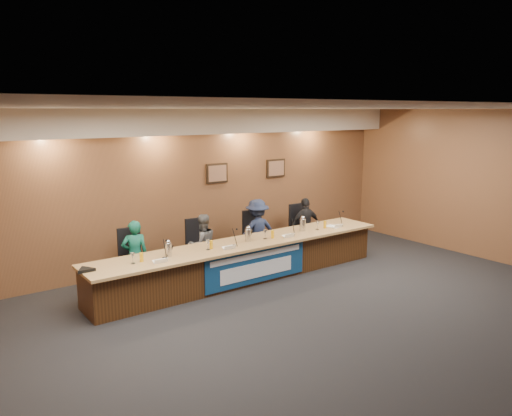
# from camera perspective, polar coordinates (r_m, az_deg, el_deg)

# --- Properties ---
(floor) EXTENTS (10.00, 10.00, 0.00)m
(floor) POSITION_cam_1_polar(r_m,az_deg,el_deg) (7.89, 8.88, -12.71)
(floor) COLOR black
(floor) RESTS_ON ground
(ceiling) EXTENTS (10.00, 8.00, 0.04)m
(ceiling) POSITION_cam_1_polar(r_m,az_deg,el_deg) (7.23, 9.65, 11.20)
(ceiling) COLOR silver
(ceiling) RESTS_ON wall_back
(wall_back) EXTENTS (10.00, 0.04, 3.20)m
(wall_back) POSITION_cam_1_polar(r_m,az_deg,el_deg) (10.54, -6.40, 2.48)
(wall_back) COLOR brown
(wall_back) RESTS_ON floor
(wall_right) EXTENTS (0.04, 8.00, 3.20)m
(wall_right) POSITION_cam_1_polar(r_m,az_deg,el_deg) (11.47, 27.12, 2.01)
(wall_right) COLOR brown
(wall_right) RESTS_ON floor
(soffit) EXTENTS (10.00, 0.50, 0.50)m
(soffit) POSITION_cam_1_polar(r_m,az_deg,el_deg) (10.21, -5.85, 9.82)
(soffit) COLOR beige
(soffit) RESTS_ON wall_back
(dais_body) EXTENTS (6.00, 0.80, 0.70)m
(dais_body) POSITION_cam_1_polar(r_m,az_deg,el_deg) (9.50, -1.39, -6.16)
(dais_body) COLOR #39200E
(dais_body) RESTS_ON floor
(dais_top) EXTENTS (6.10, 0.95, 0.05)m
(dais_top) POSITION_cam_1_polar(r_m,az_deg,el_deg) (9.36, -1.22, -4.04)
(dais_top) COLOR #A37C4B
(dais_top) RESTS_ON dais_body
(banner) EXTENTS (2.20, 0.02, 0.65)m
(banner) POSITION_cam_1_polar(r_m,az_deg,el_deg) (9.17, 0.10, -6.61)
(banner) COLOR navy
(banner) RESTS_ON dais_body
(banner_text_upper) EXTENTS (2.00, 0.01, 0.10)m
(banner_text_upper) POSITION_cam_1_polar(r_m,az_deg,el_deg) (9.10, 0.15, -5.43)
(banner_text_upper) COLOR silver
(banner_text_upper) RESTS_ON banner
(banner_text_lower) EXTENTS (1.60, 0.01, 0.28)m
(banner_text_lower) POSITION_cam_1_polar(r_m,az_deg,el_deg) (9.18, 0.15, -7.10)
(banner_text_lower) COLOR silver
(banner_text_lower) RESTS_ON banner
(wall_photo_left) EXTENTS (0.52, 0.04, 0.42)m
(wall_photo_left) POSITION_cam_1_polar(r_m,az_deg,el_deg) (10.69, -4.48, 3.98)
(wall_photo_left) COLOR black
(wall_photo_left) RESTS_ON wall_back
(wall_photo_right) EXTENTS (0.52, 0.04, 0.42)m
(wall_photo_right) POSITION_cam_1_polar(r_m,az_deg,el_deg) (11.60, 2.27, 4.57)
(wall_photo_right) COLOR black
(wall_photo_right) RESTS_ON wall_back
(panelist_a) EXTENTS (0.53, 0.41, 1.27)m
(panelist_a) POSITION_cam_1_polar(r_m,az_deg,el_deg) (9.17, -13.67, -5.26)
(panelist_a) COLOR #105846
(panelist_a) RESTS_ON floor
(panelist_b) EXTENTS (0.62, 0.51, 1.21)m
(panelist_b) POSITION_cam_1_polar(r_m,az_deg,el_deg) (9.77, -6.12, -4.19)
(panelist_b) COLOR #535458
(panelist_b) RESTS_ON floor
(panelist_c) EXTENTS (0.94, 0.62, 1.36)m
(panelist_c) POSITION_cam_1_polar(r_m,az_deg,el_deg) (10.44, 0.14, -2.68)
(panelist_c) COLOR #19223E
(panelist_c) RESTS_ON floor
(panelist_d) EXTENTS (0.77, 0.41, 1.25)m
(panelist_d) POSITION_cam_1_polar(r_m,az_deg,el_deg) (11.29, 5.69, -1.98)
(panelist_d) COLOR black
(panelist_d) RESTS_ON floor
(office_chair_a) EXTENTS (0.54, 0.54, 0.08)m
(office_chair_a) POSITION_cam_1_polar(r_m,az_deg,el_deg) (9.30, -13.86, -6.03)
(office_chair_a) COLOR black
(office_chair_a) RESTS_ON floor
(office_chair_b) EXTENTS (0.53, 0.53, 0.08)m
(office_chair_b) POSITION_cam_1_polar(r_m,az_deg,el_deg) (9.88, -6.40, -4.76)
(office_chair_b) COLOR black
(office_chair_b) RESTS_ON floor
(office_chair_c) EXTENTS (0.62, 0.62, 0.08)m
(office_chair_c) POSITION_cam_1_polar(r_m,az_deg,el_deg) (10.57, -0.18, -3.63)
(office_chair_c) COLOR black
(office_chair_c) RESTS_ON floor
(office_chair_d) EXTENTS (0.50, 0.50, 0.08)m
(office_chair_d) POSITION_cam_1_polar(r_m,az_deg,el_deg) (11.40, 5.35, -2.59)
(office_chair_d) COLOR black
(office_chair_d) RESTS_ON floor
(nameplate_a) EXTENTS (0.24, 0.08, 0.10)m
(nameplate_a) POSITION_cam_1_polar(r_m,az_deg,el_deg) (8.21, -10.79, -5.92)
(nameplate_a) COLOR white
(nameplate_a) RESTS_ON dais_top
(microphone_a) EXTENTS (0.07, 0.07, 0.02)m
(microphone_a) POSITION_cam_1_polar(r_m,az_deg,el_deg) (8.46, -10.44, -5.63)
(microphone_a) COLOR black
(microphone_a) RESTS_ON dais_top
(juice_glass_a) EXTENTS (0.06, 0.06, 0.15)m
(juice_glass_a) POSITION_cam_1_polar(r_m,az_deg,el_deg) (8.34, -12.95, -5.51)
(juice_glass_a) COLOR #E5A510
(juice_glass_a) RESTS_ON dais_top
(water_glass_a) EXTENTS (0.08, 0.08, 0.18)m
(water_glass_a) POSITION_cam_1_polar(r_m,az_deg,el_deg) (8.26, -13.91, -5.61)
(water_glass_a) COLOR silver
(water_glass_a) RESTS_ON dais_top
(nameplate_b) EXTENTS (0.24, 0.08, 0.10)m
(nameplate_b) POSITION_cam_1_polar(r_m,az_deg,el_deg) (8.85, -2.99, -4.47)
(nameplate_b) COLOR white
(nameplate_b) RESTS_ON dais_top
(microphone_b) EXTENTS (0.07, 0.07, 0.02)m
(microphone_b) POSITION_cam_1_polar(r_m,az_deg,el_deg) (9.08, -2.56, -4.29)
(microphone_b) COLOR black
(microphone_b) RESTS_ON dais_top
(juice_glass_b) EXTENTS (0.06, 0.06, 0.15)m
(juice_glass_b) POSITION_cam_1_polar(r_m,az_deg,el_deg) (8.91, -5.15, -4.19)
(juice_glass_b) COLOR #E5A510
(juice_glass_b) RESTS_ON dais_top
(water_glass_b) EXTENTS (0.08, 0.08, 0.18)m
(water_glass_b) POSITION_cam_1_polar(r_m,az_deg,el_deg) (8.84, -5.50, -4.22)
(water_glass_b) COLOR silver
(water_glass_b) RESTS_ON dais_top
(nameplate_c) EXTENTS (0.24, 0.08, 0.10)m
(nameplate_c) POSITION_cam_1_polar(r_m,az_deg,el_deg) (9.67, 3.85, -3.13)
(nameplate_c) COLOR white
(nameplate_c) RESTS_ON dais_top
(microphone_c) EXTENTS (0.07, 0.07, 0.02)m
(microphone_c) POSITION_cam_1_polar(r_m,az_deg,el_deg) (9.90, 4.13, -3.01)
(microphone_c) COLOR black
(microphone_c) RESTS_ON dais_top
(juice_glass_c) EXTENTS (0.06, 0.06, 0.15)m
(juice_glass_c) POSITION_cam_1_polar(r_m,az_deg,el_deg) (9.61, 1.90, -3.02)
(juice_glass_c) COLOR #E5A510
(juice_glass_c) RESTS_ON dais_top
(water_glass_c) EXTENTS (0.08, 0.08, 0.18)m
(water_glass_c) POSITION_cam_1_polar(r_m,az_deg,el_deg) (9.54, 1.05, -3.02)
(water_glass_c) COLOR silver
(water_glass_c) RESTS_ON dais_top
(nameplate_d) EXTENTS (0.24, 0.08, 0.10)m
(nameplate_d) POSITION_cam_1_polar(r_m,az_deg,el_deg) (10.59, 9.41, -2.01)
(nameplate_d) COLOR white
(nameplate_d) RESTS_ON dais_top
(microphone_d) EXTENTS (0.07, 0.07, 0.02)m
(microphone_d) POSITION_cam_1_polar(r_m,az_deg,el_deg) (10.76, 9.48, -1.99)
(microphone_d) COLOR black
(microphone_d) RESTS_ON dais_top
(juice_glass_d) EXTENTS (0.06, 0.06, 0.15)m
(juice_glass_d) POSITION_cam_1_polar(r_m,az_deg,el_deg) (10.51, 7.88, -1.89)
(juice_glass_d) COLOR #E5A510
(juice_glass_d) RESTS_ON dais_top
(water_glass_d) EXTENTS (0.08, 0.08, 0.18)m
(water_glass_d) POSITION_cam_1_polar(r_m,az_deg,el_deg) (10.34, 7.05, -1.99)
(water_glass_d) COLOR silver
(water_glass_d) RESTS_ON dais_top
(carafe_left) EXTENTS (0.11, 0.11, 0.23)m
(carafe_left) POSITION_cam_1_polar(r_m,az_deg,el_deg) (8.54, -9.99, -4.72)
(carafe_left) COLOR silver
(carafe_left) RESTS_ON dais_top
(carafe_mid) EXTENTS (0.12, 0.12, 0.23)m
(carafe_mid) POSITION_cam_1_polar(r_m,az_deg,el_deg) (9.36, -0.92, -3.13)
(carafe_mid) COLOR silver
(carafe_mid) RESTS_ON dais_top
(carafe_right) EXTENTS (0.13, 0.13, 0.24)m
(carafe_right) POSITION_cam_1_polar(r_m,az_deg,el_deg) (10.21, 5.35, -1.94)
(carafe_right) COLOR silver
(carafe_right) RESTS_ON dais_top
(speakerphone) EXTENTS (0.32, 0.32, 0.05)m
(speakerphone) POSITION_cam_1_polar(r_m,az_deg,el_deg) (8.10, -18.93, -6.71)
(speakerphone) COLOR black
(speakerphone) RESTS_ON dais_top
(paper_stack) EXTENTS (0.26, 0.33, 0.01)m
(paper_stack) POSITION_cam_1_polar(r_m,az_deg,el_deg) (10.69, 8.78, -2.09)
(paper_stack) COLOR white
(paper_stack) RESTS_ON dais_top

